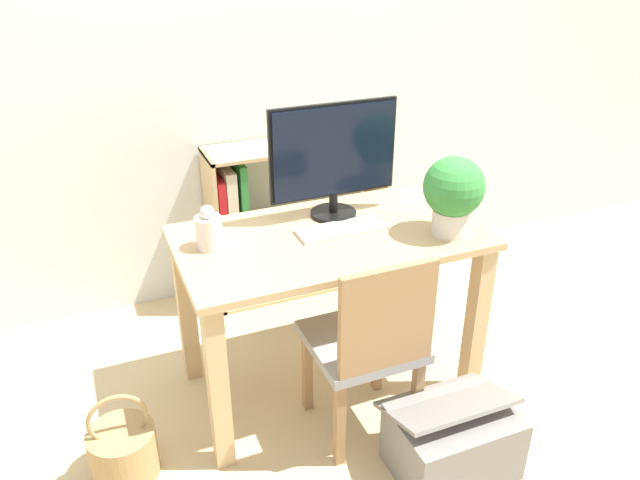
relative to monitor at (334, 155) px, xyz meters
name	(u,v)px	position (x,y,z in m)	size (l,w,h in m)	color
ground_plane	(328,380)	(-0.08, -0.16, -1.00)	(10.00, 10.00, 0.00)	#CCB284
wall_back	(250,44)	(-0.08, 0.83, 0.30)	(8.00, 0.05, 2.60)	silver
desk	(329,267)	(-0.08, -0.16, -0.41)	(1.21, 0.66, 0.73)	tan
monitor	(334,155)	(0.00, 0.00, 0.00)	(0.54, 0.19, 0.48)	black
keyboard	(341,229)	(-0.03, -0.15, -0.26)	(0.36, 0.13, 0.02)	silver
vase	(209,230)	(-0.55, -0.09, -0.19)	(0.10, 0.10, 0.17)	silver
potted_plant	(453,192)	(0.36, -0.33, -0.09)	(0.24, 0.24, 0.32)	silver
chair	(370,342)	(-0.07, -0.51, -0.55)	(0.40, 0.40, 0.83)	gray
bookshelf	(267,233)	(-0.09, 0.66, -0.63)	(0.95, 0.28, 0.83)	tan
basket	(123,450)	(-0.98, -0.35, -0.89)	(0.25, 0.25, 0.37)	tan
storage_box	(452,439)	(0.14, -0.79, -0.86)	(0.45, 0.37, 0.33)	gray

